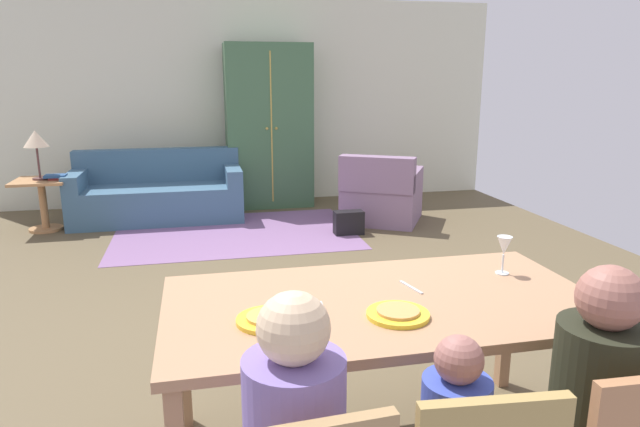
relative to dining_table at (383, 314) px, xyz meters
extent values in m
cube|color=brown|center=(-0.02, 2.24, -0.70)|extent=(6.82, 6.65, 0.02)
cube|color=silver|center=(-0.02, 5.62, 0.66)|extent=(6.82, 0.10, 2.70)
cube|color=tan|center=(0.00, 0.00, 0.05)|extent=(1.84, 0.97, 0.04)
cube|color=tan|center=(0.86, -0.42, -0.33)|extent=(0.06, 0.06, 0.72)
cube|color=tan|center=(-0.86, 0.42, -0.33)|extent=(0.06, 0.06, 0.72)
cube|color=tan|center=(0.86, 0.42, -0.33)|extent=(0.06, 0.06, 0.72)
cylinder|color=yellow|center=(-0.51, -0.12, 0.08)|extent=(0.25, 0.25, 0.02)
cylinder|color=gold|center=(-0.51, -0.12, 0.09)|extent=(0.17, 0.17, 0.01)
cylinder|color=yellow|center=(0.00, -0.18, 0.08)|extent=(0.25, 0.25, 0.02)
cylinder|color=tan|center=(0.00, -0.18, 0.09)|extent=(0.17, 0.17, 0.01)
cylinder|color=silver|center=(0.66, 0.18, 0.07)|extent=(0.06, 0.06, 0.01)
cylinder|color=silver|center=(0.66, 0.18, 0.12)|extent=(0.01, 0.01, 0.09)
cone|color=silver|center=(0.66, 0.18, 0.21)|extent=(0.07, 0.07, 0.09)
cube|color=silver|center=(-0.28, -0.05, 0.07)|extent=(0.03, 0.15, 0.01)
cube|color=silver|center=(0.17, 0.10, 0.07)|extent=(0.05, 0.17, 0.01)
sphere|color=beige|center=(-0.51, -0.70, 0.31)|extent=(0.21, 0.21, 0.21)
cylinder|color=#3A4DB5|center=(0.00, -0.70, -0.08)|extent=(0.22, 0.22, 0.33)
sphere|color=#A4675E|center=(0.00, -0.70, 0.16)|extent=(0.15, 0.15, 0.15)
cylinder|color=black|center=(0.51, -0.70, -0.01)|extent=(0.30, 0.30, 0.46)
sphere|color=#A26658|center=(0.51, -0.70, 0.31)|extent=(0.21, 0.21, 0.21)
cube|color=slate|center=(-0.38, 3.89, -0.69)|extent=(2.60, 1.80, 0.01)
cube|color=#3E627D|center=(-1.23, 4.69, -0.48)|extent=(1.97, 0.84, 0.42)
cube|color=#3E627D|center=(-1.23, 5.03, -0.07)|extent=(1.97, 0.20, 0.40)
cube|color=#3E627D|center=(-2.12, 4.69, -0.17)|extent=(0.18, 0.84, 0.20)
cube|color=#3E627D|center=(-0.33, 4.69, -0.17)|extent=(0.18, 0.84, 0.20)
cube|color=gray|center=(1.39, 4.09, -0.48)|extent=(1.16, 1.15, 0.42)
cube|color=gray|center=(1.22, 3.80, -0.07)|extent=(0.84, 0.60, 0.40)
cube|color=gray|center=(1.68, 3.92, -0.17)|extent=(0.58, 0.82, 0.20)
cube|color=gray|center=(1.10, 4.26, -0.17)|extent=(0.58, 0.82, 0.20)
cube|color=#3E6643|center=(0.19, 5.23, 0.36)|extent=(1.10, 0.56, 2.10)
cube|color=gold|center=(0.19, 4.95, 0.36)|extent=(0.02, 0.01, 1.89)
sphere|color=gold|center=(0.13, 4.94, 0.36)|extent=(0.04, 0.04, 0.04)
sphere|color=gold|center=(0.25, 4.94, 0.36)|extent=(0.04, 0.04, 0.04)
cube|color=#B37E4D|center=(-2.45, 4.49, -0.13)|extent=(0.56, 0.56, 0.03)
cylinder|color=#B37E4D|center=(-2.45, 4.49, -0.42)|extent=(0.08, 0.08, 0.55)
cylinder|color=#B37E4D|center=(-2.45, 4.49, -0.68)|extent=(0.36, 0.36, 0.03)
cylinder|color=brown|center=(-2.45, 4.49, -0.10)|extent=(0.16, 0.16, 0.02)
cylinder|color=brown|center=(-2.45, 4.49, 0.08)|extent=(0.02, 0.02, 0.34)
cone|color=beige|center=(-2.45, 4.49, 0.34)|extent=(0.26, 0.26, 0.18)
cube|color=#A0312E|center=(-2.24, 4.46, -0.10)|extent=(0.22, 0.16, 0.03)
cube|color=navy|center=(-2.28, 4.43, -0.07)|extent=(0.22, 0.16, 0.03)
cube|color=black|center=(0.84, 3.59, -0.56)|extent=(0.32, 0.16, 0.26)
camera|label=1|loc=(-0.74, -2.11, 0.99)|focal=31.31mm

